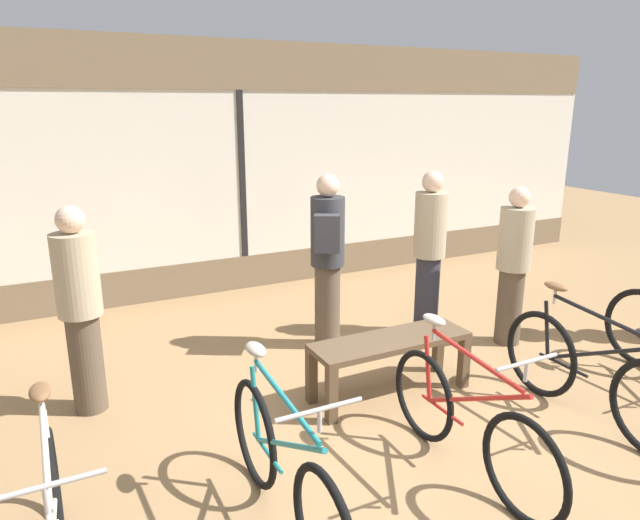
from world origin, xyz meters
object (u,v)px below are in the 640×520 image
at_px(customer_near_rack, 429,250).
at_px(customer_near_bench, 328,256).
at_px(bicycle_right, 592,375).
at_px(bicycle_left, 284,470).
at_px(bicycle_center, 467,422).
at_px(customer_by_window, 513,263).
at_px(customer_mid_floor, 80,307).
at_px(display_bench, 390,349).

bearing_deg(customer_near_rack, customer_near_bench, 171.88).
bearing_deg(bicycle_right, customer_near_bench, 117.67).
distance_m(bicycle_left, bicycle_center, 1.31).
relative_size(bicycle_center, customer_near_rack, 0.94).
distance_m(bicycle_right, customer_near_bench, 2.57).
distance_m(customer_by_window, customer_mid_floor, 4.09).
height_order(bicycle_left, customer_near_rack, customer_near_rack).
height_order(bicycle_right, customer_near_rack, customer_near_rack).
relative_size(bicycle_center, customer_by_window, 1.02).
distance_m(bicycle_right, display_bench, 1.58).
bearing_deg(bicycle_left, customer_mid_floor, 114.10).
bearing_deg(bicycle_right, bicycle_center, -177.16).
relative_size(customer_mid_floor, customer_near_bench, 0.95).
relative_size(bicycle_center, bicycle_right, 0.94).
height_order(display_bench, customer_near_rack, customer_near_rack).
height_order(customer_by_window, customer_mid_floor, customer_mid_floor).
bearing_deg(bicycle_left, bicycle_center, -2.31).
height_order(bicycle_right, display_bench, bicycle_right).
height_order(customer_by_window, customer_near_bench, customer_near_bench).
height_order(customer_mid_floor, customer_near_bench, customer_near_bench).
height_order(bicycle_left, customer_mid_floor, customer_mid_floor).
xyz_separation_m(bicycle_left, customer_near_bench, (1.44, 2.24, 0.57)).
relative_size(bicycle_left, display_bench, 1.23).
bearing_deg(customer_near_bench, display_bench, -89.47).
distance_m(bicycle_center, bicycle_right, 1.30).
bearing_deg(customer_mid_floor, customer_near_bench, 6.30).
bearing_deg(bicycle_left, bicycle_right, 0.26).
height_order(bicycle_right, customer_by_window, customer_by_window).
bearing_deg(bicycle_center, customer_near_bench, 86.68).
bearing_deg(customer_by_window, bicycle_left, -155.18).
xyz_separation_m(bicycle_center, customer_near_rack, (1.26, 2.13, 0.55)).
bearing_deg(display_bench, bicycle_left, -143.12).
relative_size(bicycle_left, customer_by_window, 1.05).
xyz_separation_m(display_bench, customer_by_window, (1.73, 0.38, 0.44)).
xyz_separation_m(customer_mid_floor, customer_near_bench, (2.32, 0.26, 0.07)).
relative_size(bicycle_center, customer_near_bench, 0.94).
height_order(bicycle_left, customer_near_bench, customer_near_bench).
height_order(display_bench, customer_near_bench, customer_near_bench).
height_order(bicycle_center, customer_near_bench, customer_near_bench).
bearing_deg(bicycle_left, customer_near_bench, 57.23).
relative_size(display_bench, customer_near_rack, 0.79).
relative_size(bicycle_right, customer_near_rack, 1.01).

